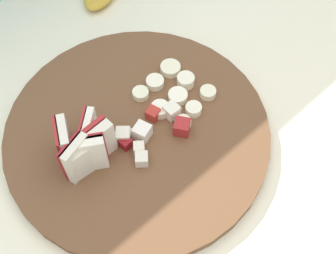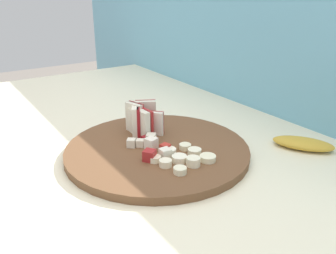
# 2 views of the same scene
# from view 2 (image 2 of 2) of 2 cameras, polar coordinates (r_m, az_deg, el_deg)

# --- Properties ---
(tile_backsplash) EXTENTS (2.40, 0.04, 1.27)m
(tile_backsplash) POSITION_cam_2_polar(r_m,az_deg,el_deg) (1.04, 18.44, -12.84)
(tile_backsplash) COLOR #6BADC6
(tile_backsplash) RESTS_ON ground
(cutting_board) EXTENTS (0.36, 0.36, 0.02)m
(cutting_board) POSITION_cam_2_polar(r_m,az_deg,el_deg) (0.71, -1.60, -3.66)
(cutting_board) COLOR brown
(cutting_board) RESTS_ON tiled_countertop
(apple_wedge_fan) EXTENTS (0.08, 0.07, 0.07)m
(apple_wedge_fan) POSITION_cam_2_polar(r_m,az_deg,el_deg) (0.76, -4.25, 1.13)
(apple_wedge_fan) COLOR maroon
(apple_wedge_fan) RESTS_ON cutting_board
(apple_dice_pile) EXTENTS (0.10, 0.07, 0.02)m
(apple_dice_pile) POSITION_cam_2_polar(r_m,az_deg,el_deg) (0.69, -2.64, -2.99)
(apple_dice_pile) COLOR #EFE5CC
(apple_dice_pile) RESTS_ON cutting_board
(banana_slice_rows) EXTENTS (0.09, 0.11, 0.02)m
(banana_slice_rows) POSITION_cam_2_polar(r_m,az_deg,el_deg) (0.65, 2.45, -4.85)
(banana_slice_rows) COLOR #F4EAC6
(banana_slice_rows) RESTS_ON cutting_board
(banana_peel) EXTENTS (0.13, 0.11, 0.02)m
(banana_peel) POSITION_cam_2_polar(r_m,az_deg,el_deg) (0.78, 20.67, -2.47)
(banana_peel) COLOR gold
(banana_peel) RESTS_ON tiled_countertop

